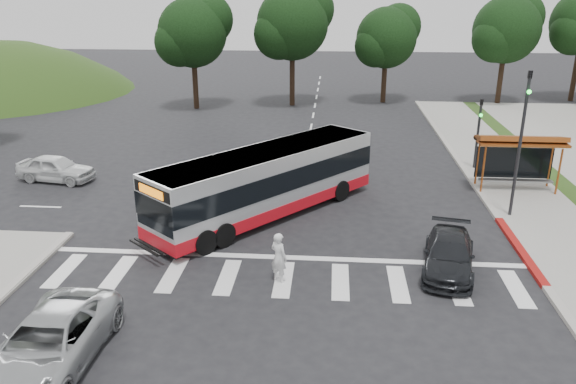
# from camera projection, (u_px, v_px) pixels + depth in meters

# --- Properties ---
(ground) EXTENTS (140.00, 140.00, 0.00)m
(ground) POSITION_uv_depth(u_px,v_px,m) (294.00, 223.00, 24.48)
(ground) COLOR black
(ground) RESTS_ON ground
(sidewalk_east) EXTENTS (4.00, 40.00, 0.12)m
(sidewalk_east) POSITION_uv_depth(u_px,v_px,m) (501.00, 172.00, 31.11)
(sidewalk_east) COLOR gray
(sidewalk_east) RESTS_ON ground
(curb_east) EXTENTS (0.30, 40.00, 0.15)m
(curb_east) POSITION_uv_depth(u_px,v_px,m) (465.00, 171.00, 31.26)
(curb_east) COLOR #9E9991
(curb_east) RESTS_ON ground
(curb_east_red) EXTENTS (0.32, 6.00, 0.15)m
(curb_east_red) POSITION_uv_depth(u_px,v_px,m) (520.00, 249.00, 21.90)
(curb_east_red) COLOR maroon
(curb_east_red) RESTS_ON ground
(crosswalk_ladder) EXTENTS (18.00, 2.60, 0.01)m
(crosswalk_ladder) POSITION_uv_depth(u_px,v_px,m) (284.00, 279.00, 19.80)
(crosswalk_ladder) COLOR silver
(crosswalk_ladder) RESTS_ON ground
(bus_shelter) EXTENTS (4.20, 1.60, 2.86)m
(bus_shelter) POSITION_uv_depth(u_px,v_px,m) (520.00, 146.00, 27.63)
(bus_shelter) COLOR #904318
(bus_shelter) RESTS_ON sidewalk_east
(traffic_signal_ne_tall) EXTENTS (0.18, 0.37, 6.50)m
(traffic_signal_ne_tall) POSITION_uv_depth(u_px,v_px,m) (522.00, 133.00, 23.81)
(traffic_signal_ne_tall) COLOR black
(traffic_signal_ne_tall) RESTS_ON ground
(traffic_signal_ne_short) EXTENTS (0.18, 0.37, 4.00)m
(traffic_signal_ne_short) POSITION_uv_depth(u_px,v_px,m) (479.00, 127.00, 30.84)
(traffic_signal_ne_short) COLOR black
(traffic_signal_ne_short) RESTS_ON ground
(tree_ne_a) EXTENTS (6.16, 5.74, 9.30)m
(tree_ne_a) POSITION_uv_depth(u_px,v_px,m) (507.00, 29.00, 47.32)
(tree_ne_a) COLOR black
(tree_ne_a) RESTS_ON parking_lot
(tree_north_a) EXTENTS (6.60, 6.15, 10.17)m
(tree_north_a) POSITION_uv_depth(u_px,v_px,m) (293.00, 22.00, 46.64)
(tree_north_a) COLOR black
(tree_north_a) RESTS_ON ground
(tree_north_b) EXTENTS (5.72, 5.33, 8.43)m
(tree_north_b) POSITION_uv_depth(u_px,v_px,m) (387.00, 37.00, 48.33)
(tree_north_b) COLOR black
(tree_north_b) RESTS_ON ground
(tree_north_c) EXTENTS (6.16, 5.74, 9.30)m
(tree_north_c) POSITION_uv_depth(u_px,v_px,m) (193.00, 31.00, 45.59)
(tree_north_c) COLOR black
(tree_north_c) RESTS_ON ground
(transit_bus) EXTENTS (9.40, 10.53, 3.00)m
(transit_bus) POSITION_uv_depth(u_px,v_px,m) (267.00, 183.00, 24.90)
(transit_bus) COLOR #A8AAAD
(transit_bus) RESTS_ON ground
(pedestrian) EXTENTS (0.80, 0.74, 1.83)m
(pedestrian) POSITION_uv_depth(u_px,v_px,m) (279.00, 257.00, 19.39)
(pedestrian) COLOR silver
(pedestrian) RESTS_ON ground
(dark_sedan) EXTENTS (2.58, 4.56, 1.25)m
(dark_sedan) POSITION_uv_depth(u_px,v_px,m) (449.00, 254.00, 20.25)
(dark_sedan) COLOR black
(dark_sedan) RESTS_ON ground
(silver_suv_south) EXTENTS (2.49, 5.24, 1.44)m
(silver_suv_south) POSITION_uv_depth(u_px,v_px,m) (49.00, 343.00, 15.04)
(silver_suv_south) COLOR #ABAEB0
(silver_suv_south) RESTS_ON ground
(west_car_white) EXTENTS (4.29, 2.28, 1.39)m
(west_car_white) POSITION_uv_depth(u_px,v_px,m) (56.00, 168.00, 29.63)
(west_car_white) COLOR silver
(west_car_white) RESTS_ON ground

